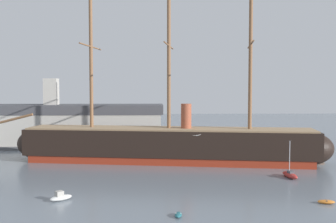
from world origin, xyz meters
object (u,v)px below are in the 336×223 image
object	(u,v)px
sailboat_alongside_stern	(290,175)
seagull_in_flight	(197,135)
dinghy_far_right	(320,161)
dinghy_near_centre	(178,215)
motorboat_mid_left	(61,197)
motorboat_far_left	(41,158)
dinghy_mid_right	(326,202)
dinghy_distant_centre	(184,150)
tall_ship	(169,144)
dockside_warehouse_left	(48,126)

from	to	relation	value
sailboat_alongside_stern	seagull_in_flight	xyz separation A→B (m)	(-16.60, -13.50, 8.05)
sailboat_alongside_stern	dinghy_far_right	xyz separation A→B (m)	(10.36, 13.34, -0.23)
dinghy_near_centre	dinghy_far_right	world-z (taller)	dinghy_far_right
motorboat_mid_left	motorboat_far_left	distance (m)	30.27
dinghy_mid_right	dinghy_far_right	world-z (taller)	dinghy_far_right
dinghy_near_centre	seagull_in_flight	world-z (taller)	seagull_in_flight
motorboat_mid_left	sailboat_alongside_stern	size ratio (longest dim) A/B	0.53
motorboat_mid_left	dinghy_mid_right	world-z (taller)	motorboat_mid_left
dinghy_mid_right	dinghy_distant_centre	distance (m)	45.38
dinghy_distant_centre	sailboat_alongside_stern	bearing A→B (deg)	-61.58
sailboat_alongside_stern	dinghy_distant_centre	world-z (taller)	sailboat_alongside_stern
dinghy_mid_right	dinghy_far_right	bearing A→B (deg)	69.16
dinghy_near_centre	dinghy_mid_right	size ratio (longest dim) A/B	0.85
motorboat_far_left	dinghy_distant_centre	xyz separation A→B (m)	(29.18, 11.73, -0.45)
motorboat_mid_left	seagull_in_flight	distance (m)	19.34
motorboat_mid_left	sailboat_alongside_stern	distance (m)	36.24
dinghy_mid_right	motorboat_far_left	xyz separation A→B (m)	(-43.92, 31.19, 0.44)
dinghy_near_centre	seagull_in_flight	distance (m)	10.59
tall_ship	dinghy_far_right	size ratio (longest dim) A/B	27.99
dinghy_near_centre	dockside_warehouse_left	bearing A→B (deg)	116.95
motorboat_far_left	dinghy_distant_centre	size ratio (longest dim) A/B	2.20
dinghy_near_centre	dinghy_distant_centre	size ratio (longest dim) A/B	0.86
motorboat_far_left	dinghy_distant_centre	bearing A→B (deg)	21.90
tall_ship	seagull_in_flight	size ratio (longest dim) A/B	59.74
motorboat_far_left	dinghy_near_centre	bearing A→B (deg)	-54.97
tall_ship	sailboat_alongside_stern	world-z (taller)	tall_ship
motorboat_far_left	dockside_warehouse_left	distance (m)	21.26
dinghy_near_centre	motorboat_mid_left	xyz separation A→B (m)	(-14.80, 7.18, 0.23)
dinghy_near_centre	motorboat_mid_left	bearing A→B (deg)	154.11
dinghy_far_right	dinghy_near_centre	bearing A→B (deg)	-132.16
sailboat_alongside_stern	tall_ship	bearing A→B (deg)	142.52
dinghy_near_centre	dinghy_far_right	bearing A→B (deg)	47.84
dinghy_mid_right	dinghy_distant_centre	bearing A→B (deg)	108.95
tall_ship	motorboat_far_left	size ratio (longest dim) A/B	13.60
dinghy_near_centre	dinghy_mid_right	xyz separation A→B (m)	(18.91, 4.49, 0.03)
motorboat_mid_left	dinghy_distant_centre	distance (m)	44.47
tall_ship	sailboat_alongside_stern	size ratio (longest dim) A/B	11.25
dinghy_distant_centre	dockside_warehouse_left	xyz separation A→B (m)	(-32.72, 8.74, 4.96)
dinghy_near_centre	dinghy_distant_centre	distance (m)	47.59
dockside_warehouse_left	dinghy_far_right	bearing A→B (deg)	-21.88
sailboat_alongside_stern	dockside_warehouse_left	world-z (taller)	dockside_warehouse_left
dinghy_far_right	seagull_in_flight	world-z (taller)	seagull_in_flight
tall_ship	dinghy_far_right	distance (m)	29.65
motorboat_mid_left	dinghy_near_centre	bearing A→B (deg)	-25.89
motorboat_far_left	tall_ship	bearing A→B (deg)	-3.69
dinghy_distant_centre	seagull_in_flight	xyz separation A→B (m)	(-1.45, -41.48, 8.31)
motorboat_far_left	seagull_in_flight	xyz separation A→B (m)	(27.73, -29.75, 7.86)
dinghy_near_centre	sailboat_alongside_stern	xyz separation A→B (m)	(19.31, 19.43, 0.28)
tall_ship	dinghy_distant_centre	distance (m)	14.31
motorboat_mid_left	seagull_in_flight	size ratio (longest dim) A/B	2.79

